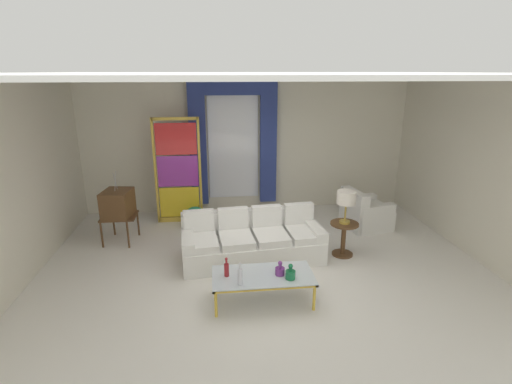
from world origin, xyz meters
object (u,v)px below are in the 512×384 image
(bottle_blue_decanter, at_px, (227,269))
(vintage_tv, at_px, (118,205))
(bottle_amber_squat, at_px, (290,274))
(bottle_ruby_flask, at_px, (240,276))
(peacock_figurine, at_px, (195,218))
(couch_white_long, at_px, (252,241))
(armchair_white, at_px, (364,214))
(table_lamp_brass, at_px, (346,199))
(round_side_table, at_px, (344,236))
(bottle_crystal_tall, at_px, (280,270))
(coffee_table, at_px, (263,277))
(stained_glass_divider, at_px, (178,173))

(bottle_blue_decanter, bearing_deg, vintage_tv, 130.16)
(bottle_blue_decanter, relative_size, bottle_amber_squat, 1.26)
(bottle_ruby_flask, relative_size, peacock_figurine, 0.53)
(couch_white_long, xyz_separation_m, peacock_figurine, (-1.01, 1.39, -0.09))
(couch_white_long, xyz_separation_m, vintage_tv, (-2.37, 0.94, 0.42))
(bottle_amber_squat, height_order, armchair_white, armchair_white)
(bottle_amber_squat, relative_size, table_lamp_brass, 0.39)
(peacock_figurine, relative_size, round_side_table, 1.01)
(bottle_blue_decanter, bearing_deg, bottle_crystal_tall, -3.75)
(coffee_table, relative_size, table_lamp_brass, 2.42)
(bottle_blue_decanter, relative_size, peacock_figurine, 0.46)
(bottle_amber_squat, relative_size, round_side_table, 0.37)
(stained_glass_divider, xyz_separation_m, table_lamp_brass, (2.91, -1.92, -0.03))
(bottle_crystal_tall, distance_m, peacock_figurine, 3.03)
(vintage_tv, bearing_deg, coffee_table, -43.49)
(round_side_table, bearing_deg, couch_white_long, 177.06)
(bottle_crystal_tall, distance_m, table_lamp_brass, 1.92)
(round_side_table, bearing_deg, peacock_figurine, 150.37)
(bottle_blue_decanter, xyz_separation_m, table_lamp_brass, (2.06, 1.22, 0.51))
(bottle_crystal_tall, bearing_deg, armchair_white, 48.19)
(coffee_table, bearing_deg, couch_white_long, 90.62)
(vintage_tv, distance_m, peacock_figurine, 1.52)
(armchair_white, relative_size, peacock_figurine, 1.59)
(table_lamp_brass, bearing_deg, round_side_table, 0.00)
(peacock_figurine, bearing_deg, round_side_table, -29.63)
(bottle_ruby_flask, bearing_deg, round_side_table, 37.61)
(vintage_tv, distance_m, table_lamp_brass, 4.10)
(armchair_white, xyz_separation_m, peacock_figurine, (-3.42, 0.32, -0.07))
(bottle_amber_squat, bearing_deg, bottle_ruby_flask, -174.00)
(peacock_figurine, bearing_deg, vintage_tv, -161.73)
(coffee_table, height_order, stained_glass_divider, stained_glass_divider)
(bottle_amber_squat, distance_m, bottle_ruby_flask, 0.68)
(table_lamp_brass, bearing_deg, coffee_table, -141.65)
(bottle_crystal_tall, xyz_separation_m, vintage_tv, (-2.62, 2.29, 0.25))
(bottle_crystal_tall, bearing_deg, bottle_ruby_flask, -161.10)
(vintage_tv, relative_size, stained_glass_divider, 0.61)
(peacock_figurine, height_order, round_side_table, round_side_table)
(couch_white_long, height_order, vintage_tv, vintage_tv)
(bottle_amber_squat, xyz_separation_m, table_lamp_brass, (1.22, 1.39, 0.55))
(armchair_white, bearing_deg, round_side_table, -125.73)
(couch_white_long, height_order, coffee_table, couch_white_long)
(couch_white_long, xyz_separation_m, armchair_white, (2.41, 1.07, -0.02))
(bottle_ruby_flask, height_order, round_side_table, bottle_ruby_flask)
(vintage_tv, xyz_separation_m, round_side_table, (3.95, -1.02, -0.37))
(peacock_figurine, bearing_deg, coffee_table, -69.32)
(bottle_amber_squat, relative_size, peacock_figurine, 0.37)
(coffee_table, xyz_separation_m, table_lamp_brass, (1.57, 1.24, 0.65))
(bottle_ruby_flask, height_order, armchair_white, armchair_white)
(bottle_blue_decanter, distance_m, bottle_amber_squat, 0.86)
(couch_white_long, height_order, bottle_ruby_flask, couch_white_long)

